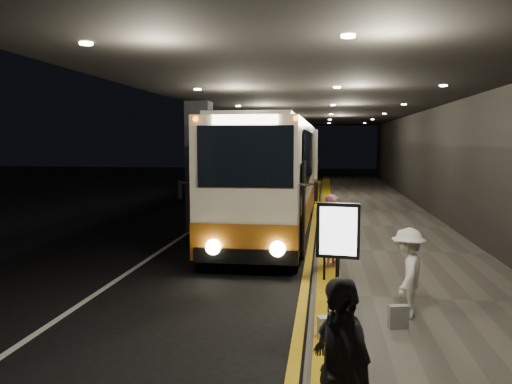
# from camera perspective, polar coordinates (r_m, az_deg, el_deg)

# --- Properties ---
(ground) EXTENTS (90.00, 90.00, 0.00)m
(ground) POSITION_cam_1_polar(r_m,az_deg,el_deg) (13.19, -4.34, -7.63)
(ground) COLOR black
(lane_line_white) EXTENTS (0.12, 50.00, 0.01)m
(lane_line_white) POSITION_cam_1_polar(r_m,az_deg,el_deg) (18.37, -6.54, -3.82)
(lane_line_white) COLOR silver
(lane_line_white) RESTS_ON ground
(kerb_stripe_yellow) EXTENTS (0.18, 50.00, 0.01)m
(kerb_stripe_yellow) POSITION_cam_1_polar(r_m,az_deg,el_deg) (17.81, 6.54, -4.13)
(kerb_stripe_yellow) COLOR gold
(kerb_stripe_yellow) RESTS_ON ground
(sidewalk) EXTENTS (4.50, 50.00, 0.15)m
(sidewalk) POSITION_cam_1_polar(r_m,az_deg,el_deg) (17.91, 14.26, -3.99)
(sidewalk) COLOR #514C44
(sidewalk) RESTS_ON ground
(tactile_strip) EXTENTS (0.50, 50.00, 0.01)m
(tactile_strip) POSITION_cam_1_polar(r_m,az_deg,el_deg) (17.78, 8.16, -3.67)
(tactile_strip) COLOR gold
(tactile_strip) RESTS_ON sidewalk
(terminal_wall) EXTENTS (0.10, 50.00, 6.00)m
(terminal_wall) POSITION_cam_1_polar(r_m,az_deg,el_deg) (18.05, 21.64, 5.19)
(terminal_wall) COLOR black
(terminal_wall) RESTS_ON ground
(support_columns) EXTENTS (0.80, 24.80, 4.40)m
(support_columns) POSITION_cam_1_polar(r_m,az_deg,el_deg) (17.09, -6.48, 2.87)
(support_columns) COLOR black
(support_columns) RESTS_ON ground
(canopy) EXTENTS (9.00, 50.00, 0.40)m
(canopy) POSITION_cam_1_polar(r_m,az_deg,el_deg) (17.61, 7.21, 10.76)
(canopy) COLOR black
(canopy) RESTS_ON support_columns
(coach_main) EXTENTS (2.53, 11.75, 3.65)m
(coach_main) POSITION_cam_1_polar(r_m,az_deg,el_deg) (16.59, 1.90, 1.26)
(coach_main) COLOR beige
(coach_main) RESTS_ON ground
(coach_second) EXTENTS (2.99, 11.68, 3.64)m
(coach_second) POSITION_cam_1_polar(r_m,az_deg,el_deg) (30.20, 4.38, 3.27)
(coach_second) COLOR beige
(coach_second) RESTS_ON ground
(coach_third) EXTENTS (2.57, 12.08, 3.80)m
(coach_third) POSITION_cam_1_polar(r_m,az_deg,el_deg) (45.00, 5.43, 4.17)
(coach_third) COLOR beige
(coach_third) RESTS_ON ground
(passenger_boarding) EXTENTS (0.57, 0.70, 1.67)m
(passenger_boarding) POSITION_cam_1_polar(r_m,az_deg,el_deg) (11.88, 8.81, -4.33)
(passenger_boarding) COLOR #CA5E99
(passenger_boarding) RESTS_ON sidewalk
(passenger_waiting_white) EXTENTS (0.71, 1.05, 1.49)m
(passenger_waiting_white) POSITION_cam_1_polar(r_m,az_deg,el_deg) (8.73, 16.98, -8.80)
(passenger_waiting_white) COLOR silver
(passenger_waiting_white) RESTS_ON sidewalk
(passenger_waiting_grey) EXTENTS (0.89, 1.15, 1.76)m
(passenger_waiting_grey) POSITION_cam_1_polar(r_m,az_deg,el_deg) (4.69, 9.60, -19.87)
(passenger_waiting_grey) COLOR #504F54
(passenger_waiting_grey) RESTS_ON sidewalk
(bag_polka) EXTENTS (0.33, 0.20, 0.37)m
(bag_polka) POSITION_cam_1_polar(r_m,az_deg,el_deg) (8.31, 15.93, -13.56)
(bag_polka) COLOR black
(bag_polka) RESTS_ON sidewalk
(bag_plain) EXTENTS (0.31, 0.24, 0.34)m
(bag_plain) POSITION_cam_1_polar(r_m,az_deg,el_deg) (7.69, 8.14, -15.11)
(bag_plain) COLOR beige
(bag_plain) RESTS_ON sidewalk
(info_sign) EXTENTS (0.83, 0.22, 1.75)m
(info_sign) POSITION_cam_1_polar(r_m,az_deg,el_deg) (9.67, 9.36, -4.60)
(info_sign) COLOR black
(info_sign) RESTS_ON sidewalk
(stanchion_post) EXTENTS (0.05, 0.05, 1.01)m
(stanchion_post) POSITION_cam_1_polar(r_m,az_deg,el_deg) (10.62, 7.83, -7.35)
(stanchion_post) COLOR black
(stanchion_post) RESTS_ON sidewalk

